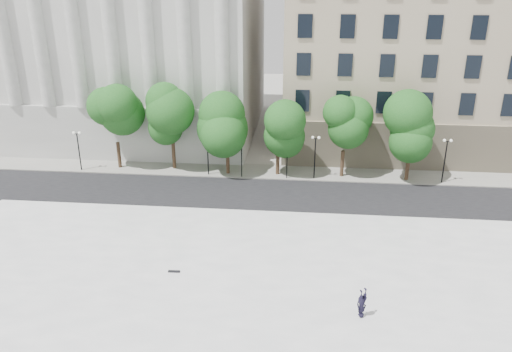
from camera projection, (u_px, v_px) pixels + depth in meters
The scene contains 12 objects.
ground at pixel (225, 321), 29.02m from camera, with size 160.00×160.00×0.00m, color #AEACA4.
plaza at pixel (232, 288), 31.71m from camera, with size 44.00×22.00×0.45m, color white.
street at pixel (255, 196), 45.65m from camera, with size 60.00×8.00×0.02m, color black.
far_sidewalk at pixel (261, 172), 51.18m from camera, with size 60.00×4.00×0.12m, color #9A978E.
building_west at pixel (134, 27), 61.41m from camera, with size 31.50×27.65×25.60m.
building_east at pixel (440, 45), 59.06m from camera, with size 36.00×26.15×23.00m.
traffic_light_west at pixel (241, 142), 48.40m from camera, with size 1.00×1.89×4.25m.
traffic_light_east at pixel (287, 143), 47.99m from camera, with size 0.70×1.94×4.27m.
person_lying at pixel (361, 313), 28.61m from camera, with size 0.67×0.44×1.84m, color black.
skateboard at pixel (174, 271), 33.02m from camera, with size 0.79×0.20×0.08m, color black.
street_trees at pixel (262, 125), 48.77m from camera, with size 33.40×5.34×7.90m.
lamp_posts at pixel (260, 149), 48.78m from camera, with size 37.08×0.28×4.53m.
Camera 1 is at (4.11, -23.52, 18.62)m, focal length 35.00 mm.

